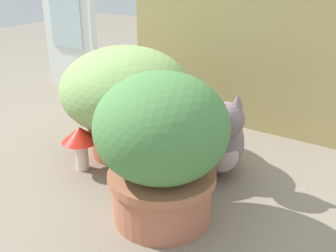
# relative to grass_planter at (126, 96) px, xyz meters

# --- Properties ---
(ground_plane) EXTENTS (6.00, 6.00, 0.00)m
(ground_plane) POSITION_rel_grass_planter_xyz_m (0.12, -0.09, -0.22)
(ground_plane) COLOR gray
(cardboard_backdrop) EXTENTS (1.00, 0.03, 0.81)m
(cardboard_backdrop) POSITION_rel_grass_planter_xyz_m (0.20, 0.47, 0.18)
(cardboard_backdrop) COLOR tan
(cardboard_backdrop) RESTS_ON ground
(grass_planter) EXTENTS (0.46, 0.46, 0.39)m
(grass_planter) POSITION_rel_grass_planter_xyz_m (0.00, 0.00, 0.00)
(grass_planter) COLOR #AB5B3D
(grass_planter) RESTS_ON ground
(leafy_planter) EXTENTS (0.35, 0.35, 0.42)m
(leafy_planter) POSITION_rel_grass_planter_xyz_m (0.34, -0.26, 0.00)
(leafy_planter) COLOR #B6694D
(leafy_planter) RESTS_ON ground
(cat) EXTENTS (0.29, 0.37, 0.32)m
(cat) POSITION_rel_grass_planter_xyz_m (0.35, 0.06, -0.10)
(cat) COLOR slate
(cat) RESTS_ON ground
(mushroom_ornament_pink) EXTENTS (0.09, 0.09, 0.12)m
(mushroom_ornament_pink) POSITION_rel_grass_planter_xyz_m (0.10, -0.09, -0.14)
(mushroom_ornament_pink) COLOR silver
(mushroom_ornament_pink) RESTS_ON ground
(mushroom_ornament_red) EXTENTS (0.13, 0.13, 0.16)m
(mushroom_ornament_red) POSITION_rel_grass_planter_xyz_m (-0.05, -0.19, -0.11)
(mushroom_ornament_red) COLOR silver
(mushroom_ornament_red) RESTS_ON ground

